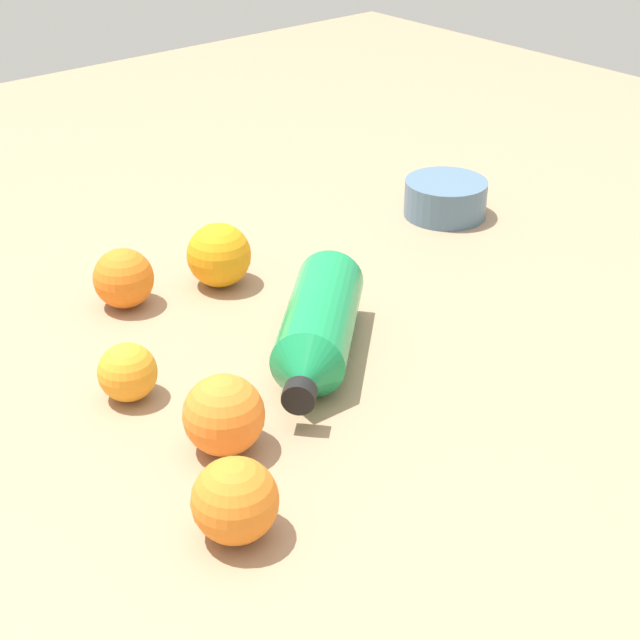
# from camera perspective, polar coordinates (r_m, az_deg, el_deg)

# --- Properties ---
(ground_plane) EXTENTS (2.40, 2.40, 0.00)m
(ground_plane) POSITION_cam_1_polar(r_m,az_deg,el_deg) (1.06, -0.31, -1.91)
(ground_plane) COLOR #9E7F60
(water_bottle) EXTENTS (0.22, 0.21, 0.08)m
(water_bottle) POSITION_cam_1_polar(r_m,az_deg,el_deg) (1.03, -0.17, -0.63)
(water_bottle) COLOR #198C4C
(water_bottle) RESTS_ON ground_plane
(orange_0) EXTENTS (0.06, 0.06, 0.06)m
(orange_0) POSITION_cam_1_polar(r_m,az_deg,el_deg) (0.99, -11.18, -3.01)
(orange_0) COLOR orange
(orange_0) RESTS_ON ground_plane
(orange_1) EXTENTS (0.08, 0.08, 0.08)m
(orange_1) POSITION_cam_1_polar(r_m,az_deg,el_deg) (1.19, -5.92, 3.79)
(orange_1) COLOR orange
(orange_1) RESTS_ON ground_plane
(orange_2) EXTENTS (0.07, 0.07, 0.07)m
(orange_2) POSITION_cam_1_polar(r_m,az_deg,el_deg) (0.81, -4.99, -10.46)
(orange_2) COLOR orange
(orange_2) RESTS_ON ground_plane
(orange_3) EXTENTS (0.07, 0.07, 0.07)m
(orange_3) POSITION_cam_1_polar(r_m,az_deg,el_deg) (1.16, -11.41, 2.40)
(orange_3) COLOR orange
(orange_3) RESTS_ON ground_plane
(orange_4) EXTENTS (0.08, 0.08, 0.08)m
(orange_4) POSITION_cam_1_polar(r_m,az_deg,el_deg) (0.90, -5.64, -5.54)
(orange_4) COLOR orange
(orange_4) RESTS_ON ground_plane
(ceramic_bowl) EXTENTS (0.12, 0.12, 0.05)m
(ceramic_bowl) POSITION_cam_1_polar(r_m,az_deg,el_deg) (1.40, 7.34, 7.07)
(ceramic_bowl) COLOR slate
(ceramic_bowl) RESTS_ON ground_plane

